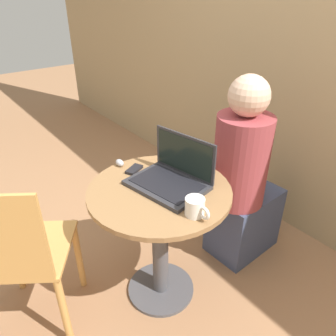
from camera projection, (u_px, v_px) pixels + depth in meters
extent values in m
plane|color=#9E704C|center=(161.00, 289.00, 1.92)|extent=(12.00, 12.00, 0.00)
cube|color=tan|center=(316.00, 35.00, 1.88)|extent=(7.00, 0.05, 2.60)
cylinder|color=#4C4C51|center=(161.00, 288.00, 1.91)|extent=(0.38, 0.38, 0.02)
cylinder|color=#4C4C51|center=(160.00, 244.00, 1.75)|extent=(0.09, 0.09, 0.66)
cylinder|color=olive|center=(159.00, 191.00, 1.58)|extent=(0.70, 0.70, 0.02)
cube|color=#2D2D33|center=(167.00, 185.00, 1.58)|extent=(0.40, 0.32, 0.02)
cube|color=black|center=(167.00, 183.00, 1.58)|extent=(0.35, 0.26, 0.00)
cube|color=#2D2D33|center=(185.00, 154.00, 1.61)|extent=(0.36, 0.07, 0.21)
cube|color=black|center=(184.00, 155.00, 1.61)|extent=(0.33, 0.06, 0.19)
cube|color=black|center=(134.00, 170.00, 1.72)|extent=(0.09, 0.11, 0.02)
ellipsoid|color=#B2B2B7|center=(120.00, 163.00, 1.76)|extent=(0.06, 0.04, 0.04)
cylinder|color=white|center=(195.00, 206.00, 1.38)|extent=(0.09, 0.09, 0.08)
torus|color=white|center=(205.00, 213.00, 1.34)|extent=(0.06, 0.02, 0.06)
cylinder|color=tan|center=(79.00, 257.00, 1.84)|extent=(0.04, 0.04, 0.45)
cylinder|color=tan|center=(14.00, 259.00, 1.83)|extent=(0.04, 0.04, 0.45)
cylinder|color=tan|center=(64.00, 312.00, 1.53)|extent=(0.04, 0.04, 0.45)
cube|color=tan|center=(27.00, 249.00, 1.56)|extent=(0.56, 0.56, 0.02)
cube|color=#3D4766|center=(243.00, 220.00, 2.13)|extent=(0.31, 0.44, 0.43)
cylinder|color=#993D42|center=(241.00, 161.00, 1.83)|extent=(0.31, 0.31, 0.53)
sphere|color=beige|center=(249.00, 96.00, 1.65)|extent=(0.22, 0.22, 0.22)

